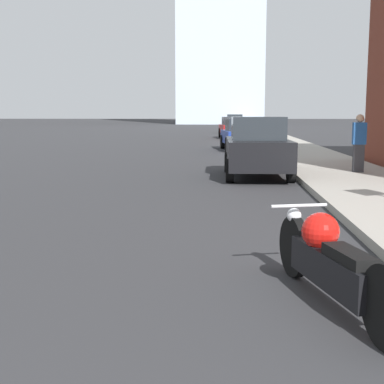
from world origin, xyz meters
name	(u,v)px	position (x,y,z in m)	size (l,w,h in m)	color
sidewalk	(271,137)	(5.35, 40.00, 0.07)	(2.96, 240.00, 0.15)	#9E998E
motorcycle	(330,261)	(2.93, 5.03, 0.42)	(0.87, 2.51, 0.83)	black
parked_car_black	(257,147)	(2.85, 15.24, 0.84)	(1.83, 3.96, 1.70)	black
parked_car_blue	(242,134)	(2.78, 26.69, 0.80)	(2.17, 4.14, 1.58)	#1E3899
parked_car_red	(233,127)	(2.53, 39.61, 0.81)	(2.16, 4.20, 1.57)	red
parked_car_white	(235,124)	(2.84, 51.27, 0.86)	(1.82, 3.83, 1.74)	silver
pedestrian	(359,143)	(5.71, 15.44, 0.97)	(0.36, 0.23, 1.62)	#38383D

